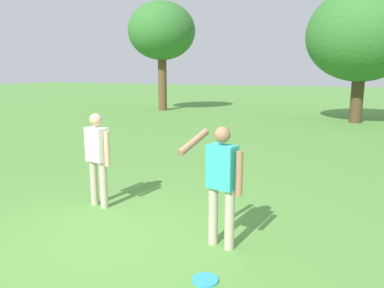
{
  "coord_description": "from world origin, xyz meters",
  "views": [
    {
      "loc": [
        2.99,
        -3.91,
        2.33
      ],
      "look_at": [
        0.16,
        2.36,
        1.0
      ],
      "focal_mm": 35.08,
      "sensor_mm": 36.0,
      "label": 1
    }
  ],
  "objects_px": {
    "tree_tall_left": "(162,32)",
    "frisbee": "(205,280)",
    "tree_broad_center": "(362,35)",
    "person_thrower": "(221,178)",
    "person_catcher": "(97,154)"
  },
  "relations": [
    {
      "from": "tree_broad_center",
      "to": "tree_tall_left",
      "type": "bearing_deg",
      "value": 172.98
    },
    {
      "from": "frisbee",
      "to": "tree_broad_center",
      "type": "relative_size",
      "value": 0.05
    },
    {
      "from": "frisbee",
      "to": "tree_broad_center",
      "type": "xyz_separation_m",
      "value": [
        1.24,
        15.35,
        3.92
      ]
    },
    {
      "from": "tree_tall_left",
      "to": "frisbee",
      "type": "bearing_deg",
      "value": -59.88
    },
    {
      "from": "person_thrower",
      "to": "tree_broad_center",
      "type": "xyz_separation_m",
      "value": [
        1.38,
        14.47,
        2.97
      ]
    },
    {
      "from": "frisbee",
      "to": "tree_tall_left",
      "type": "height_order",
      "value": "tree_tall_left"
    },
    {
      "from": "tree_tall_left",
      "to": "tree_broad_center",
      "type": "relative_size",
      "value": 1.06
    },
    {
      "from": "person_catcher",
      "to": "tree_broad_center",
      "type": "relative_size",
      "value": 0.27
    },
    {
      "from": "person_thrower",
      "to": "person_catcher",
      "type": "bearing_deg",
      "value": 166.65
    },
    {
      "from": "tree_tall_left",
      "to": "tree_broad_center",
      "type": "height_order",
      "value": "tree_tall_left"
    },
    {
      "from": "tree_broad_center",
      "to": "frisbee",
      "type": "bearing_deg",
      "value": -94.63
    },
    {
      "from": "person_catcher",
      "to": "tree_broad_center",
      "type": "bearing_deg",
      "value": 74.47
    },
    {
      "from": "person_catcher",
      "to": "tree_tall_left",
      "type": "bearing_deg",
      "value": 114.91
    },
    {
      "from": "frisbee",
      "to": "person_catcher",
      "type": "bearing_deg",
      "value": 150.69
    },
    {
      "from": "person_catcher",
      "to": "frisbee",
      "type": "distance_m",
      "value": 3.14
    }
  ]
}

